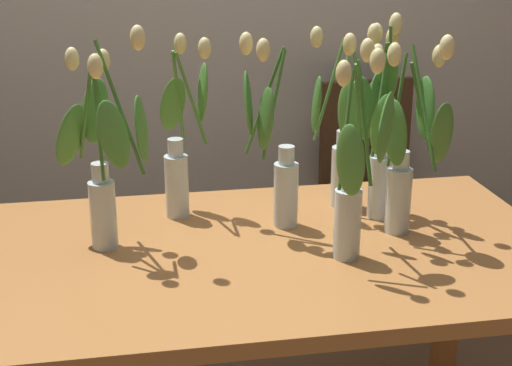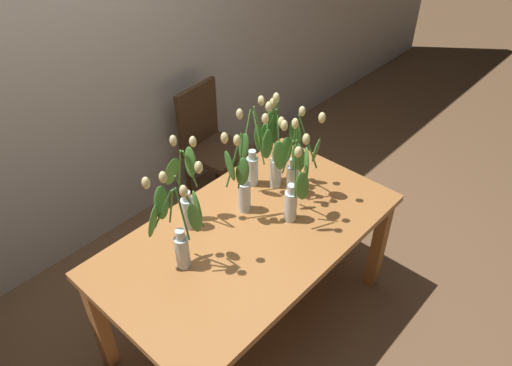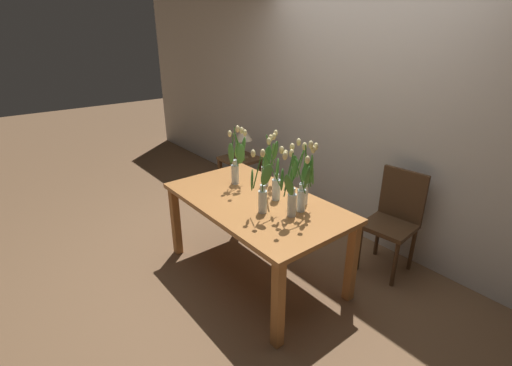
% 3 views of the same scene
% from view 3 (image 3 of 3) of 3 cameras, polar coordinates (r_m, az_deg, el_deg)
% --- Properties ---
extents(ground_plane, '(18.00, 18.00, 0.00)m').
position_cam_3_polar(ground_plane, '(3.45, -0.13, -13.79)').
color(ground_plane, brown).
extents(room_wall_rear, '(9.00, 0.10, 2.70)m').
position_cam_3_polar(room_wall_rear, '(3.82, 16.29, 11.31)').
color(room_wall_rear, beige).
rests_on(room_wall_rear, ground).
extents(dining_table, '(1.60, 0.90, 0.74)m').
position_cam_3_polar(dining_table, '(3.10, -0.14, -4.13)').
color(dining_table, '#B7753D').
rests_on(dining_table, ground).
extents(tulip_vase_0, '(0.22, 0.17, 0.54)m').
position_cam_3_polar(tulip_vase_0, '(2.92, 7.13, 0.39)').
color(tulip_vase_0, silver).
rests_on(tulip_vase_0, dining_table).
extents(tulip_vase_1, '(0.16, 0.17, 0.51)m').
position_cam_3_polar(tulip_vase_1, '(3.28, 1.90, 2.59)').
color(tulip_vase_1, silver).
rests_on(tulip_vase_1, dining_table).
extents(tulip_vase_2, '(0.20, 0.26, 0.55)m').
position_cam_3_polar(tulip_vase_2, '(2.71, 5.65, -1.46)').
color(tulip_vase_2, silver).
rests_on(tulip_vase_2, dining_table).
extents(tulip_vase_3, '(0.16, 0.15, 0.53)m').
position_cam_3_polar(tulip_vase_3, '(3.01, 2.71, 0.77)').
color(tulip_vase_3, silver).
rests_on(tulip_vase_3, dining_table).
extents(tulip_vase_4, '(0.14, 0.26, 0.57)m').
position_cam_3_polar(tulip_vase_4, '(2.82, 7.47, -0.09)').
color(tulip_vase_4, silver).
rests_on(tulip_vase_4, dining_table).
extents(tulip_vase_5, '(0.18, 0.27, 0.53)m').
position_cam_3_polar(tulip_vase_5, '(2.77, 1.22, -0.78)').
color(tulip_vase_5, silver).
rests_on(tulip_vase_5, dining_table).
extents(tulip_vase_6, '(0.27, 0.23, 0.57)m').
position_cam_3_polar(tulip_vase_6, '(3.31, -3.03, 3.54)').
color(tulip_vase_6, silver).
rests_on(tulip_vase_6, dining_table).
extents(dining_chair, '(0.44, 0.44, 0.93)m').
position_cam_3_polar(dining_chair, '(3.49, 20.77, -4.80)').
color(dining_chair, '#4C331E').
rests_on(dining_chair, ground).
extents(side_table, '(0.44, 0.44, 0.55)m').
position_cam_3_polar(side_table, '(4.70, -2.44, 2.61)').
color(side_table, brown).
rests_on(side_table, ground).
extents(table_lamp, '(0.22, 0.22, 0.40)m').
position_cam_3_polar(table_lamp, '(4.55, -1.99, 7.53)').
color(table_lamp, olive).
rests_on(table_lamp, side_table).
extents(pillar_candle, '(0.06, 0.06, 0.07)m').
position_cam_3_polar(pillar_candle, '(4.70, -3.87, 4.60)').
color(pillar_candle, beige).
rests_on(pillar_candle, side_table).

